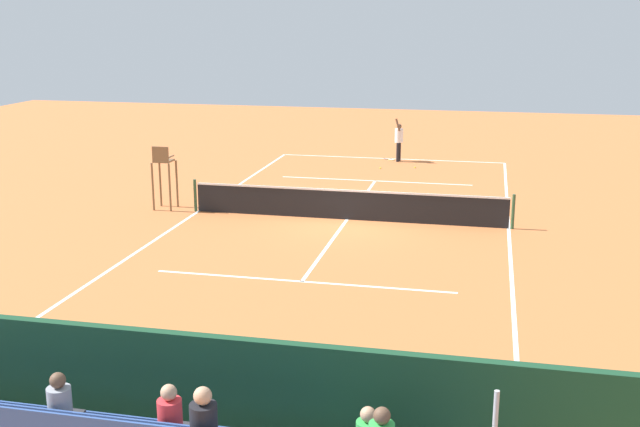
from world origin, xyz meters
The scene contains 11 objects.
ground_plane centered at (0.00, 0.00, 0.00)m, with size 60.00×60.00×0.00m, color #C66B38.
court_line_markings centered at (0.00, -0.04, 0.00)m, with size 10.10×22.20×0.01m.
tennis_net centered at (0.00, 0.00, 0.50)m, with size 10.30×0.10×1.07m.
backdrop_wall centered at (0.00, 14.00, 1.00)m, with size 18.00×0.16×2.00m, color #194228.
umpire_chair centered at (6.20, -0.05, 1.31)m, with size 0.67×0.67×2.14m.
courtside_bench centered at (-1.64, 13.27, 0.56)m, with size 1.80×0.40×0.93m.
equipment_bag centered at (0.24, 13.40, 0.18)m, with size 0.90×0.36×0.36m, color black.
tennis_player centered at (-0.38, -10.45, 1.02)m, with size 0.42×0.55×1.93m.
tennis_racket centered at (-0.02, -10.68, 0.01)m, with size 0.57×0.41×0.03m.
tennis_ball_near centered at (0.15, -8.55, 0.03)m, with size 0.07×0.07×0.07m, color #CCDB33.
tennis_ball_far centered at (-1.26, -9.01, 0.03)m, with size 0.07×0.07×0.07m, color #CCDB33.
Camera 1 is at (-4.27, 23.35, 6.29)m, focal length 43.41 mm.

